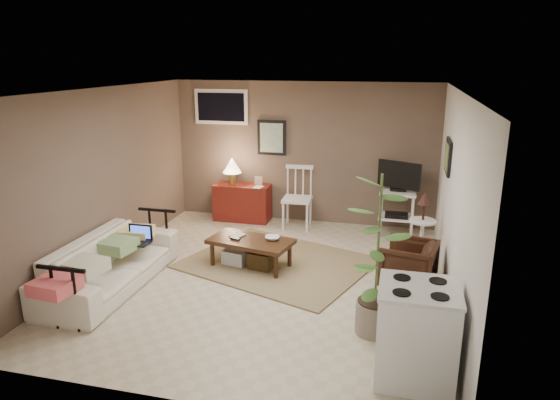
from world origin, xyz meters
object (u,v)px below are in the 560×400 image
(coffee_table, at_px, (250,251))
(spindle_chair, at_px, (297,199))
(side_table, at_px, (423,219))
(potted_plant, at_px, (378,250))
(sofa, at_px, (110,255))
(tv_stand, at_px, (398,196))
(red_console, at_px, (242,199))
(armchair, at_px, (409,262))
(stove, at_px, (416,333))

(coffee_table, xyz_separation_m, spindle_chair, (0.27, 1.82, 0.25))
(side_table, height_order, potted_plant, potted_plant)
(coffee_table, relative_size, sofa, 0.57)
(coffee_table, height_order, sofa, sofa)
(tv_stand, relative_size, potted_plant, 0.69)
(red_console, height_order, spindle_chair, red_console)
(sofa, distance_m, side_table, 4.19)
(sofa, xyz_separation_m, red_console, (0.76, 2.94, -0.03))
(spindle_chair, bearing_deg, sofa, -122.38)
(coffee_table, height_order, spindle_chair, spindle_chair)
(potted_plant, bearing_deg, coffee_table, 143.10)
(side_table, height_order, armchair, side_table)
(sofa, height_order, stove, stove)
(coffee_table, distance_m, side_table, 2.43)
(sofa, bearing_deg, side_table, -64.65)
(tv_stand, relative_size, side_table, 1.20)
(coffee_table, bearing_deg, side_table, 19.39)
(coffee_table, relative_size, potted_plant, 0.70)
(red_console, height_order, stove, red_console)
(side_table, relative_size, potted_plant, 0.58)
(sofa, bearing_deg, stove, -105.57)
(armchair, relative_size, stove, 0.72)
(coffee_table, relative_size, red_console, 1.08)
(side_table, xyz_separation_m, potted_plant, (-0.52, -2.11, 0.30))
(red_console, bearing_deg, tv_stand, -2.05)
(coffee_table, distance_m, armchair, 2.10)
(tv_stand, bearing_deg, red_console, 177.95)
(red_console, relative_size, spindle_chair, 1.08)
(side_table, bearing_deg, spindle_chair, 152.96)
(spindle_chair, distance_m, stove, 4.26)
(stove, bearing_deg, coffee_table, 136.83)
(sofa, bearing_deg, spindle_chair, -32.38)
(tv_stand, bearing_deg, armchair, -84.50)
(armchair, height_order, potted_plant, potted_plant)
(red_console, xyz_separation_m, stove, (2.90, -3.96, 0.06))
(armchair, bearing_deg, potted_plant, -4.08)
(red_console, height_order, side_table, red_console)
(coffee_table, bearing_deg, potted_plant, -36.90)
(sofa, relative_size, stove, 2.37)
(spindle_chair, bearing_deg, armchair, -46.53)
(tv_stand, bearing_deg, sofa, -140.23)
(side_table, relative_size, armchair, 1.54)
(coffee_table, height_order, stove, stove)
(armchair, bearing_deg, red_console, -114.10)
(sofa, distance_m, red_console, 3.03)
(coffee_table, bearing_deg, stove, -43.17)
(side_table, relative_size, stove, 1.11)
(side_table, distance_m, armchair, 0.96)
(side_table, xyz_separation_m, stove, (-0.12, -2.81, -0.17))
(sofa, bearing_deg, tv_stand, -50.23)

